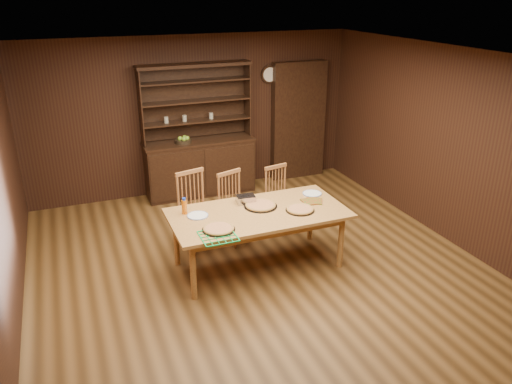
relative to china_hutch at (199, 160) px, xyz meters
name	(u,v)px	position (x,y,z in m)	size (l,w,h in m)	color
floor	(261,271)	(0.00, -2.75, -0.60)	(6.00, 6.00, 0.00)	brown
room_shell	(262,151)	(0.00, -2.75, 0.98)	(6.00, 6.00, 6.00)	white
china_hutch	(199,160)	(0.00, 0.00, 0.00)	(1.84, 0.52, 2.17)	#311D10
doorway	(298,121)	(1.90, 0.15, 0.45)	(1.00, 0.18, 2.10)	#311D10
wall_clock	(269,74)	(1.35, 0.20, 1.30)	(0.30, 0.05, 0.30)	#311D10
dining_table	(258,217)	(0.02, -2.60, 0.09)	(2.15, 1.08, 0.75)	#C88C45
chair_left	(195,207)	(-0.56, -1.77, -0.04)	(0.52, 0.50, 1.06)	#B96D3F
chair_center	(233,205)	(-0.03, -1.80, -0.07)	(0.50, 0.49, 0.99)	#B96D3F
chair_right	(279,196)	(0.70, -1.70, -0.10)	(0.45, 0.44, 0.94)	#B96D3F
pizza_left	(219,229)	(-0.58, -2.89, 0.17)	(0.38, 0.38, 0.04)	black
pizza_right	(300,209)	(0.51, -2.76, 0.17)	(0.36, 0.36, 0.04)	black
pizza_center	(261,205)	(0.10, -2.47, 0.17)	(0.42, 0.42, 0.04)	black
cooling_rack	(218,236)	(-0.64, -3.04, 0.16)	(0.38, 0.38, 0.02)	#0DAD48
plate_left	(198,216)	(-0.70, -2.45, 0.16)	(0.26, 0.26, 0.02)	white
plate_right	(312,193)	(0.89, -2.35, 0.16)	(0.25, 0.25, 0.02)	white
foil_dish	(246,199)	(-0.03, -2.28, 0.20)	(0.23, 0.17, 0.09)	white
juice_bottle	(184,206)	(-0.83, -2.32, 0.25)	(0.06, 0.06, 0.21)	orange
pot_holder_a	(311,201)	(0.75, -2.57, 0.16)	(0.21, 0.21, 0.02)	#B42714
pot_holder_b	(314,201)	(0.80, -2.57, 0.16)	(0.21, 0.21, 0.02)	#B42714
fruit_bowl	(183,140)	(-0.27, -0.07, 0.39)	(0.26, 0.26, 0.12)	black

